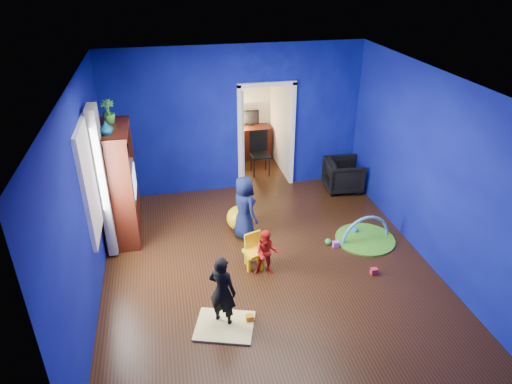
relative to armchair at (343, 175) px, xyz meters
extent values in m
cube|color=black|center=(-2.10, -2.20, -0.33)|extent=(5.00, 5.50, 0.01)
cube|color=white|center=(-2.10, -2.20, 2.57)|extent=(5.00, 5.50, 0.01)
cube|color=#090B6E|center=(-2.10, 0.55, 1.12)|extent=(5.00, 0.02, 2.90)
cube|color=#090B6E|center=(-2.10, -4.95, 1.12)|extent=(5.00, 0.02, 2.90)
cube|color=#090B6E|center=(-4.60, -2.20, 1.12)|extent=(0.02, 5.50, 2.90)
cube|color=#090B6E|center=(0.40, -2.20, 1.12)|extent=(0.02, 5.50, 2.90)
imported|color=black|center=(0.00, 0.00, 0.00)|extent=(0.79, 0.77, 0.66)
imported|color=black|center=(-2.95, -3.28, 0.19)|extent=(0.45, 0.42, 1.03)
imported|color=#0F153A|center=(-2.30, -1.30, 0.23)|extent=(0.55, 0.65, 1.13)
imported|color=red|center=(-2.16, -2.38, 0.05)|extent=(0.42, 0.36, 0.75)
imported|color=#0C5462|center=(-4.32, -1.14, 1.73)|extent=(0.20, 0.20, 0.21)
imported|color=green|center=(-4.32, -0.62, 1.82)|extent=(0.22, 0.22, 0.37)
cube|color=#42170B|center=(-4.32, -0.84, 0.65)|extent=(0.58, 1.14, 1.96)
cube|color=silver|center=(-4.28, -0.84, 0.69)|extent=(0.46, 0.70, 0.54)
cube|color=#F2E07A|center=(-2.95, -3.38, -0.31)|extent=(0.90, 0.80, 0.03)
sphere|color=yellow|center=(-2.35, -1.05, -0.11)|extent=(0.44, 0.44, 0.44)
cube|color=yellow|center=(-2.31, -2.18, -0.08)|extent=(0.36, 0.36, 0.50)
cylinder|color=#2F9521|center=(-0.30, -1.84, -0.32)|extent=(1.01, 1.01, 0.03)
torus|color=#3F8CD8|center=(-0.30, -1.84, -0.31)|extent=(0.90, 0.15, 0.90)
cube|color=white|center=(-4.58, -1.85, 1.22)|extent=(0.03, 0.95, 1.55)
cube|color=slate|center=(-4.47, -1.30, 0.92)|extent=(0.14, 0.42, 2.40)
cube|color=white|center=(-1.50, 0.55, 0.72)|extent=(1.16, 0.10, 2.10)
cube|color=#3D140A|center=(-1.50, 2.06, 0.05)|extent=(0.88, 0.44, 0.75)
cube|color=black|center=(-1.50, 2.18, 0.62)|extent=(0.40, 0.05, 0.32)
sphere|color=#FFD88C|center=(-1.78, 2.12, 0.60)|extent=(0.14, 0.14, 0.14)
cube|color=black|center=(-1.50, 1.10, 0.13)|extent=(0.40, 0.40, 0.92)
cube|color=white|center=(-1.50, 2.17, 1.69)|extent=(0.88, 0.24, 0.04)
cube|color=red|center=(-0.56, -2.74, -0.28)|extent=(0.10, 0.08, 0.10)
sphere|color=blue|center=(-0.38, -1.59, -0.27)|extent=(0.11, 0.11, 0.11)
cube|color=orange|center=(-2.61, -3.34, -0.28)|extent=(0.10, 0.08, 0.10)
sphere|color=green|center=(-0.97, -1.84, -0.27)|extent=(0.11, 0.11, 0.11)
cube|color=#D951D6|center=(-0.87, -1.94, -0.28)|extent=(0.10, 0.08, 0.10)
camera|label=1|loc=(-3.46, -7.83, 4.03)|focal=32.00mm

